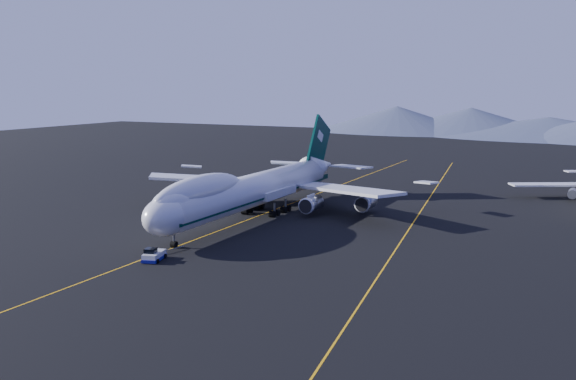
% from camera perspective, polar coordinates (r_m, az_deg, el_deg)
% --- Properties ---
extents(ground, '(500.00, 500.00, 0.00)m').
position_cam_1_polar(ground, '(129.00, -3.09, -2.47)').
color(ground, black).
rests_on(ground, ground).
extents(taxiway_line_main, '(0.25, 220.00, 0.01)m').
position_cam_1_polar(taxiway_line_main, '(129.00, -3.09, -2.47)').
color(taxiway_line_main, '#EBA40D').
rests_on(taxiway_line_main, ground).
extents(taxiway_line_side, '(28.08, 198.09, 0.01)m').
position_cam_1_polar(taxiway_line_side, '(126.88, 11.09, -2.84)').
color(taxiway_line_side, '#EBA40D').
rests_on(taxiway_line_side, ground).
extents(boeing_747, '(59.62, 72.43, 19.37)m').
position_cam_1_polar(boeing_747, '(127.96, -3.10, 0.08)').
color(boeing_747, silver).
rests_on(boeing_747, ground).
extents(pushback_tug, '(3.53, 5.03, 1.99)m').
position_cam_1_polar(pushback_tug, '(100.22, -11.82, -5.79)').
color(pushback_tug, silver).
rests_on(pushback_tug, ground).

